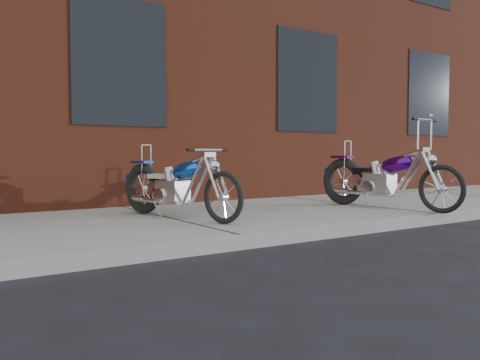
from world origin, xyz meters
TOP-DOWN VIEW (x-y plane):
  - ground at (0.00, 0.00)m, footprint 120.00×120.00m
  - sidewalk at (0.00, 1.50)m, footprint 22.00×3.00m
  - building_brick at (0.00, 8.00)m, footprint 22.00×10.00m
  - chopper_purple at (2.93, 0.76)m, footprint 0.57×2.15m
  - chopper_blue at (0.07, 1.43)m, footprint 0.67×1.95m

SIDE VIEW (x-z plane):
  - ground at x=0.00m, z-range 0.00..0.00m
  - sidewalk at x=0.00m, z-range 0.00..0.15m
  - chopper_blue at x=0.07m, z-range 0.08..0.94m
  - chopper_purple at x=2.93m, z-range -0.07..1.15m
  - building_brick at x=0.00m, z-range 0.00..8.00m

